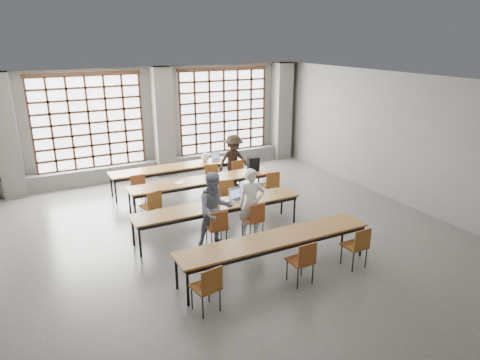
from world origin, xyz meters
name	(u,v)px	position (x,y,z in m)	size (l,w,h in m)	color
floor	(236,235)	(0.00, 0.00, 0.00)	(11.00, 11.00, 0.00)	#4C4C49
ceiling	(236,82)	(0.00, 0.00, 3.50)	(11.00, 11.00, 0.00)	silver
wall_back	(161,121)	(0.00, 5.50, 1.75)	(10.00, 10.00, 0.00)	slate
wall_front	(458,288)	(0.00, -5.50, 1.75)	(10.00, 10.00, 0.00)	slate
wall_right	(401,139)	(5.00, 0.00, 1.75)	(11.00, 11.00, 0.00)	slate
column_left	(6,137)	(-4.50, 5.22, 1.75)	(0.60, 0.55, 3.50)	#5C5C59
column_mid	(163,122)	(0.00, 5.22, 1.75)	(0.60, 0.55, 3.50)	#5C5C59
column_right	(281,112)	(4.50, 5.22, 1.75)	(0.60, 0.55, 3.50)	#5C5C59
window_left	(89,123)	(-2.25, 5.42, 1.90)	(3.32, 0.12, 3.00)	white
window_right	(224,111)	(2.25, 5.42, 1.90)	(3.32, 0.12, 3.00)	white
sill_ledge	(165,166)	(0.00, 5.30, 0.25)	(9.80, 0.35, 0.50)	#5C5C59
desk_row_a	(178,168)	(-0.12, 3.61, 0.66)	(4.00, 0.70, 0.73)	brown
desk_row_b	(202,182)	(0.05, 2.13, 0.66)	(4.00, 0.70, 0.73)	brown
desk_row_c	(218,207)	(-0.31, 0.29, 0.66)	(4.00, 0.70, 0.73)	brown
desk_row_d	(276,241)	(-0.03, -1.77, 0.66)	(4.00, 0.70, 0.73)	brown
chair_back_left	(137,186)	(-1.52, 2.98, 0.54)	(0.44, 0.44, 0.88)	brown
chair_back_mid	(211,174)	(0.67, 2.98, 0.54)	(0.49, 0.49, 0.88)	brown
chair_back_right	(236,170)	(1.48, 2.98, 0.54)	(0.44, 0.44, 0.88)	brown
chair_mid_left	(152,204)	(-1.53, 1.50, 0.54)	(0.53, 0.53, 0.88)	brown
chair_mid_centre	(225,191)	(0.43, 1.50, 0.54)	(0.50, 0.50, 0.88)	brown
chair_mid_right	(271,183)	(1.84, 1.50, 0.54)	(0.46, 0.47, 0.88)	brown
chair_front_left	(218,225)	(-0.62, -0.34, 0.54)	(0.45, 0.45, 0.88)	maroon
chair_front_right	(254,217)	(0.29, -0.34, 0.54)	(0.45, 0.45, 0.88)	maroon
chair_near_left	(208,284)	(-1.72, -2.39, 0.54)	(0.49, 0.49, 0.88)	brown
chair_near_mid	(303,258)	(0.17, -2.39, 0.54)	(0.43, 0.44, 0.88)	brown
chair_near_right	(358,244)	(1.47, -2.39, 0.54)	(0.43, 0.43, 0.88)	brown
student_male	(252,204)	(0.29, -0.21, 0.81)	(0.59, 0.39, 1.62)	silver
student_female	(215,210)	(-0.61, -0.21, 0.84)	(0.82, 0.64, 1.68)	#181F48
student_back	(234,161)	(1.48, 3.11, 0.80)	(1.04, 0.60, 1.61)	black
laptop_front	(237,196)	(0.23, 0.40, 0.79)	(0.41, 0.37, 0.26)	#ABABAF
laptop_back	(217,158)	(1.21, 3.71, 0.79)	(0.45, 0.42, 0.26)	#A9AAAE
mouse	(255,197)	(0.64, 0.27, 0.75)	(0.10, 0.06, 0.04)	silver
green_box	(215,202)	(-0.36, 0.37, 0.78)	(0.25, 0.09, 0.09)	green
phone	(227,204)	(-0.13, 0.19, 0.74)	(0.13, 0.06, 0.01)	black
paper_sheet_a	(181,182)	(-0.55, 2.18, 0.73)	(0.30, 0.21, 0.00)	white
paper_sheet_c	(206,179)	(0.15, 2.13, 0.73)	(0.30, 0.21, 0.00)	silver
backpack	(253,164)	(1.65, 2.18, 0.93)	(0.32, 0.20, 0.40)	black
plastic_bag	(205,157)	(0.78, 3.66, 0.87)	(0.26, 0.21, 0.29)	white
red_pouch	(205,284)	(-1.73, -2.32, 0.50)	(0.20, 0.08, 0.06)	#AA2F14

